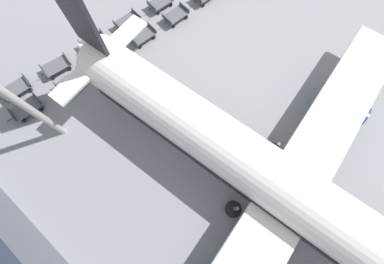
# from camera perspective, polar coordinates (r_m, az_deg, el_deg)

# --- Properties ---
(airplane) EXTENTS (33.77, 43.20, 13.66)m
(airplane) POSITION_cam_1_polar(r_m,az_deg,el_deg) (17.72, 25.76, -15.12)
(airplane) COLOR white
(airplane) RESTS_ON ground_plane
(baggage_dolly_row_near_col_b) EXTENTS (3.24, 1.91, 0.92)m
(baggage_dolly_row_near_col_b) POSITION_cam_1_polar(r_m,az_deg,el_deg) (28.51, -7.63, 28.68)
(baggage_dolly_row_near_col_b) COLOR #515459
(baggage_dolly_row_near_col_b) RESTS_ON ground_plane
(baggage_dolly_row_near_col_c) EXTENTS (3.23, 1.84, 0.92)m
(baggage_dolly_row_near_col_c) POSITION_cam_1_polar(r_m,az_deg,el_deg) (27.23, -15.35, 24.36)
(baggage_dolly_row_near_col_c) COLOR #515459
(baggage_dolly_row_near_col_c) RESTS_ON ground_plane
(baggage_dolly_row_near_col_d) EXTENTS (3.25, 2.02, 0.92)m
(baggage_dolly_row_near_col_d) POSITION_cam_1_polar(r_m,az_deg,el_deg) (26.53, -22.73, 19.48)
(baggage_dolly_row_near_col_d) COLOR #515459
(baggage_dolly_row_near_col_d) RESTS_ON ground_plane
(baggage_dolly_row_near_col_e) EXTENTS (3.25, 2.03, 0.92)m
(baggage_dolly_row_near_col_e) POSITION_cam_1_polar(r_m,az_deg,el_deg) (26.28, -29.97, 13.62)
(baggage_dolly_row_near_col_e) COLOR #515459
(baggage_dolly_row_near_col_e) RESTS_ON ground_plane
(baggage_dolly_row_near_col_f) EXTENTS (3.24, 1.91, 0.92)m
(baggage_dolly_row_near_col_f) POSITION_cam_1_polar(r_m,az_deg,el_deg) (26.91, -36.81, 8.35)
(baggage_dolly_row_near_col_f) COLOR #515459
(baggage_dolly_row_near_col_f) RESTS_ON ground_plane
(baggage_dolly_row_mid_a_col_b) EXTENTS (3.23, 1.88, 0.92)m
(baggage_dolly_row_mid_a_col_b) POSITION_cam_1_polar(r_m,az_deg,el_deg) (27.07, -3.94, 26.35)
(baggage_dolly_row_mid_a_col_b) COLOR #515459
(baggage_dolly_row_mid_a_col_b) RESTS_ON ground_plane
(baggage_dolly_row_mid_a_col_c) EXTENTS (3.24, 1.89, 0.92)m
(baggage_dolly_row_mid_a_col_c) POSITION_cam_1_polar(r_m,az_deg,el_deg) (25.70, -11.88, 21.90)
(baggage_dolly_row_mid_a_col_c) COLOR #515459
(baggage_dolly_row_mid_a_col_c) RESTS_ON ground_plane
(baggage_dolly_row_mid_a_col_d) EXTENTS (3.24, 1.89, 0.92)m
(baggage_dolly_row_mid_a_col_d) POSITION_cam_1_polar(r_m,az_deg,el_deg) (24.97, -19.94, 16.71)
(baggage_dolly_row_mid_a_col_d) COLOR #515459
(baggage_dolly_row_mid_a_col_d) RESTS_ON ground_plane
(baggage_dolly_row_mid_a_col_e) EXTENTS (3.24, 1.89, 0.92)m
(baggage_dolly_row_mid_a_col_e) POSITION_cam_1_polar(r_m,az_deg,el_deg) (24.67, -27.30, 10.60)
(baggage_dolly_row_mid_a_col_e) COLOR #515459
(baggage_dolly_row_mid_a_col_e) RESTS_ON ground_plane
(baggage_dolly_row_mid_a_col_f) EXTENTS (3.24, 1.89, 0.92)m
(baggage_dolly_row_mid_a_col_f) POSITION_cam_1_polar(r_m,az_deg,el_deg) (25.36, -35.13, 4.71)
(baggage_dolly_row_mid_a_col_f) COLOR #515459
(baggage_dolly_row_mid_a_col_f) RESTS_ON ground_plane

